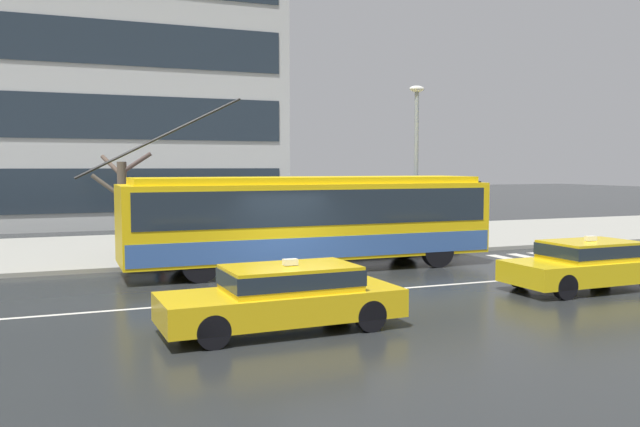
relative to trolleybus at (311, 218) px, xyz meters
name	(u,v)px	position (x,y,z in m)	size (l,w,h in m)	color
ground_plane	(301,287)	(-1.30, -2.72, -1.58)	(160.00, 160.00, 0.00)	#242627
sidewalk_slab	(222,245)	(-1.30, 6.60, -1.51)	(80.00, 10.00, 0.14)	gray
crosswalk_stripe_edge_near	(531,263)	(7.18, -1.56, -1.58)	(0.44, 4.40, 0.01)	beige
crosswalk_stripe_inner_a	(553,262)	(8.08, -1.56, -1.58)	(0.44, 4.40, 0.01)	beige
crosswalk_stripe_center	(574,260)	(8.98, -1.56, -1.58)	(0.44, 4.40, 0.01)	beige
crosswalk_stripe_inner_b	(595,259)	(9.88, -1.56, -1.58)	(0.44, 4.40, 0.01)	beige
lane_centre_line	(318,295)	(-1.30, -3.92, -1.58)	(72.00, 0.14, 0.01)	silver
trolleybus	(311,218)	(0.00, 0.00, 0.00)	(12.56, 2.61, 5.16)	yellow
taxi_oncoming_far	(587,263)	(5.46, -5.81, -0.88)	(4.27, 1.91, 1.39)	yellow
taxi_oncoming_near	(285,294)	(-3.16, -6.94, -0.88)	(4.75, 1.89, 1.39)	gold
bus_shelter	(261,200)	(-0.69, 3.17, 0.42)	(4.19, 1.56, 2.51)	gray
pedestrian_at_shelter	(401,206)	(4.81, 3.02, 0.10)	(1.04, 1.04, 1.95)	#4F473F
pedestrian_approaching_curb	(156,210)	(-4.28, 3.29, 0.17)	(1.44, 1.44, 1.98)	navy
pedestrian_walking_past	(158,210)	(-4.02, 4.58, 0.08)	(1.28, 1.28, 1.96)	brown
street_lamp	(416,151)	(5.09, 2.41, 2.16)	(0.60, 0.32, 6.02)	gray
street_tree_bare	(122,201)	(-5.22, 4.99, 0.40)	(2.07, 1.30, 3.56)	#4F4336
office_tower_corner_left	(80,24)	(-6.01, 20.70, 9.58)	(21.38, 11.32, 22.30)	#ABAEAD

